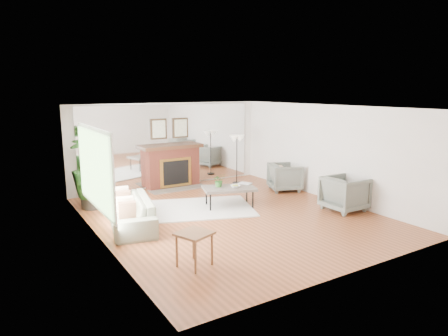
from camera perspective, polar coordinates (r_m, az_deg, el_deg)
ground at (r=9.36m, az=1.10°, el=-6.79°), size 7.00×7.00×0.00m
wall_left at (r=7.89m, az=-17.51°, el=-1.32°), size 0.02×7.00×2.50m
wall_right at (r=10.94m, az=14.45°, el=2.21°), size 0.02×7.00×2.50m
wall_back at (r=12.10m, az=-7.82°, el=3.29°), size 6.00×0.02×2.50m
mirror_panel at (r=12.09m, az=-7.78°, el=3.28°), size 5.40×0.04×2.40m
window_panel at (r=8.26m, az=-18.03°, el=-0.10°), size 0.04×2.40×1.50m
fireplace at (r=11.99m, az=-7.30°, el=0.37°), size 1.85×0.83×2.05m
area_rug at (r=9.87m, az=-3.70°, el=-5.77°), size 3.08×2.62×0.03m
coffee_table at (r=9.89m, az=0.76°, el=-3.00°), size 1.44×1.11×0.51m
sofa at (r=8.80m, az=-13.27°, el=-6.13°), size 1.25×2.26×0.62m
armchair_back at (r=11.69m, az=8.71°, el=-1.27°), size 1.12×1.11×0.79m
armchair_front at (r=10.08m, az=16.85°, el=-3.51°), size 0.92×0.90×0.83m
side_table at (r=6.66m, az=-4.27°, el=-9.92°), size 0.66×0.66×0.59m
potted_ficus at (r=10.23m, az=-18.52°, el=0.07°), size 1.14×1.14×1.91m
floor_lamp at (r=12.23m, az=1.85°, el=3.68°), size 0.49×0.27×1.52m
tabletop_plant at (r=9.89m, az=-0.71°, el=-1.76°), size 0.32×0.28×0.33m
fruit_bowl at (r=9.85m, az=1.62°, el=-2.63°), size 0.30×0.30×0.06m
book at (r=10.12m, az=2.71°, el=-2.36°), size 0.35×0.39×0.02m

